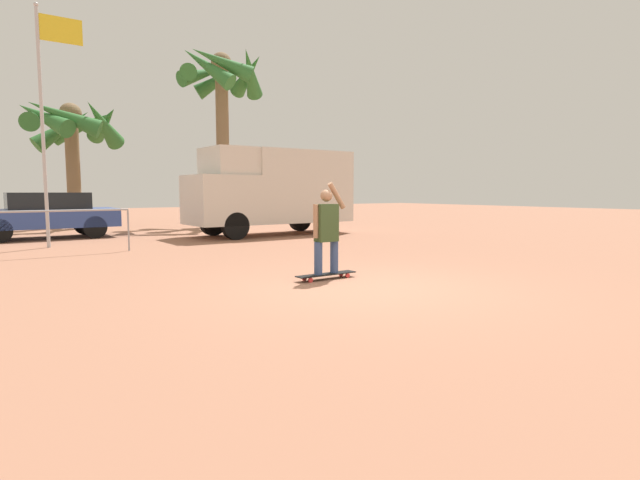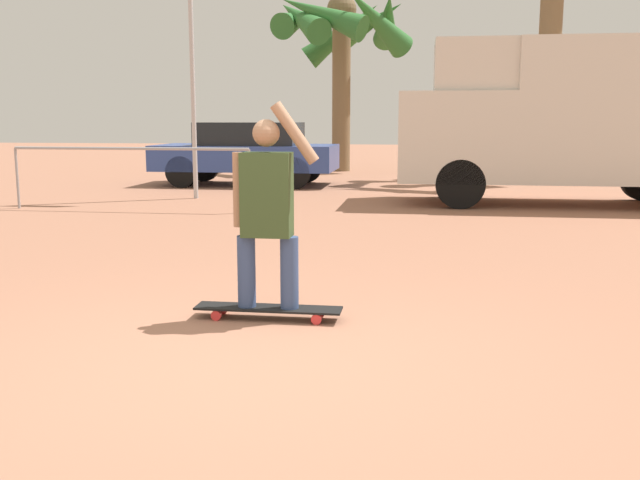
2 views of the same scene
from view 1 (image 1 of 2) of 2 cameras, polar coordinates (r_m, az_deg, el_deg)
The scene contains 9 objects.
ground_plane at distance 7.90m, azimuth 5.22°, elevation -5.44°, with size 80.00×80.00×0.00m, color #A36B51.
skateboard at distance 8.59m, azimuth 0.72°, elevation -3.98°, with size 1.14×0.23×0.10m.
person_skateboarder at distance 8.49m, azimuth 0.72°, elevation 1.46°, with size 0.66×0.22×1.57m.
camper_van at distance 17.35m, azimuth -5.38°, elevation 5.87°, with size 5.70×2.03×2.91m.
parked_car_blue at distance 18.17m, azimuth -28.84°, elevation 2.64°, with size 4.19×1.93×1.46m.
palm_tree_near_van at distance 22.61m, azimuth -11.23°, elevation 17.04°, with size 4.00×3.93×7.49m.
palm_tree_center_background at distance 23.45m, azimuth -26.54°, elevation 11.52°, with size 4.35×4.26×5.31m.
flagpole at distance 15.33m, azimuth -28.80°, elevation 13.30°, with size 1.13×0.12×6.34m.
plaza_railing_segment at distance 13.15m, azimuth -29.86°, elevation 2.22°, with size 4.18×0.05×1.08m.
Camera 1 is at (-5.05, -5.89, 1.51)m, focal length 28.00 mm.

